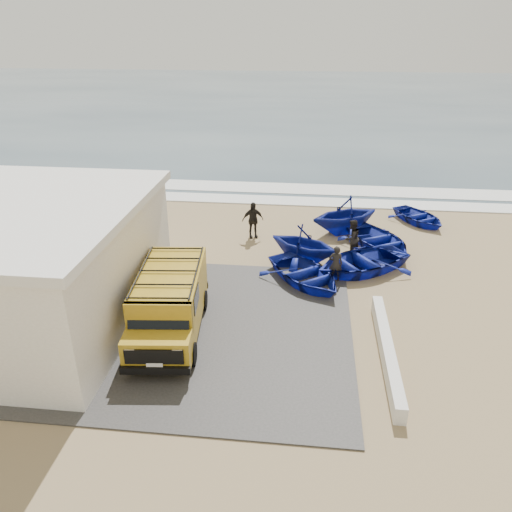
{
  "coord_description": "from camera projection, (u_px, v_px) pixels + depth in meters",
  "views": [
    {
      "loc": [
        2.32,
        -16.43,
        9.72
      ],
      "look_at": [
        0.3,
        1.59,
        1.2
      ],
      "focal_mm": 35.0,
      "sensor_mm": 36.0,
      "label": 1
    }
  ],
  "objects": [
    {
      "name": "parapet",
      "position": [
        387.0,
        350.0,
        15.82
      ],
      "size": [
        0.35,
        6.0,
        0.55
      ],
      "primitive_type": "cube",
      "color": "silver",
      "rests_on": "ground"
    },
    {
      "name": "surf_line",
      "position": [
        270.0,
        200.0,
        29.92
      ],
      "size": [
        180.0,
        1.6,
        0.06
      ],
      "primitive_type": "cube",
      "color": "white",
      "rests_on": "ground"
    },
    {
      "name": "surf_wash",
      "position": [
        273.0,
        188.0,
        32.18
      ],
      "size": [
        180.0,
        2.2,
        0.04
      ],
      "primitive_type": "cube",
      "color": "white",
      "rests_on": "ground"
    },
    {
      "name": "boat_far_left",
      "position": [
        345.0,
        215.0,
        25.05
      ],
      "size": [
        4.69,
        4.5,
        1.91
      ],
      "primitive_type": "imported",
      "rotation": [
        0.0,
        0.0,
        -1.06
      ],
      "color": "#132299",
      "rests_on": "ground"
    },
    {
      "name": "building",
      "position": [
        20.0,
        264.0,
        17.18
      ],
      "size": [
        8.4,
        9.4,
        4.3
      ],
      "color": "white",
      "rests_on": "ground"
    },
    {
      "name": "boat_near_right",
      "position": [
        361.0,
        261.0,
        21.31
      ],
      "size": [
        5.37,
        5.02,
        0.91
      ],
      "primitive_type": "imported",
      "rotation": [
        0.0,
        0.0,
        -0.99
      ],
      "color": "#132299",
      "rests_on": "ground"
    },
    {
      "name": "boat_mid_right",
      "position": [
        379.0,
        240.0,
        23.47
      ],
      "size": [
        4.52,
        4.95,
        0.84
      ],
      "primitive_type": "imported",
      "rotation": [
        0.0,
        0.0,
        0.52
      ],
      "color": "#132299",
      "rests_on": "ground"
    },
    {
      "name": "fisherman_middle",
      "position": [
        352.0,
        238.0,
        22.53
      ],
      "size": [
        1.05,
        1.06,
        1.73
      ],
      "primitive_type": "imported",
      "rotation": [
        0.0,
        0.0,
        -2.31
      ],
      "color": "black",
      "rests_on": "ground"
    },
    {
      "name": "ocean",
      "position": [
        297.0,
        99.0,
        69.51
      ],
      "size": [
        180.0,
        88.0,
        0.01
      ],
      "primitive_type": "cube",
      "color": "#385166",
      "rests_on": "ground"
    },
    {
      "name": "van",
      "position": [
        169.0,
        301.0,
        16.78
      ],
      "size": [
        2.56,
        5.43,
        2.25
      ],
      "rotation": [
        0.0,
        0.0,
        0.1
      ],
      "color": "#B78F1B",
      "rests_on": "ground"
    },
    {
      "name": "boat_mid_left",
      "position": [
        304.0,
        243.0,
        22.05
      ],
      "size": [
        4.11,
        3.91,
        1.69
      ],
      "primitive_type": "imported",
      "rotation": [
        0.0,
        0.0,
        1.12
      ],
      "color": "#132299",
      "rests_on": "ground"
    },
    {
      "name": "boat_far_right",
      "position": [
        419.0,
        217.0,
        26.48
      ],
      "size": [
        3.73,
        4.03,
        0.68
      ],
      "primitive_type": "imported",
      "rotation": [
        0.0,
        0.0,
        0.55
      ],
      "color": "#132299",
      "rests_on": "ground"
    },
    {
      "name": "fisherman_back",
      "position": [
        253.0,
        220.0,
        24.48
      ],
      "size": [
        1.16,
        0.8,
        1.82
      ],
      "primitive_type": "imported",
      "rotation": [
        0.0,
        0.0,
        0.36
      ],
      "color": "black",
      "rests_on": "ground"
    },
    {
      "name": "fisherman_front",
      "position": [
        336.0,
        264.0,
        20.32
      ],
      "size": [
        0.58,
        0.39,
        1.57
      ],
      "primitive_type": "imported",
      "rotation": [
        0.0,
        0.0,
        3.17
      ],
      "color": "black",
      "rests_on": "ground"
    },
    {
      "name": "boat_near_left",
      "position": [
        305.0,
        274.0,
        20.34
      ],
      "size": [
        4.65,
        4.88,
        0.82
      ],
      "primitive_type": "imported",
      "rotation": [
        0.0,
        0.0,
        0.65
      ],
      "color": "#132299",
      "rests_on": "ground"
    },
    {
      "name": "slab",
      "position": [
        180.0,
        326.0,
        17.53
      ],
      "size": [
        12.0,
        10.0,
        0.05
      ],
      "primitive_type": "cube",
      "color": "#3F3C39",
      "rests_on": "ground"
    },
    {
      "name": "ground",
      "position": [
        244.0,
        301.0,
        19.14
      ],
      "size": [
        160.0,
        160.0,
        0.0
      ],
      "primitive_type": "plane",
      "color": "#9A8159"
    }
  ]
}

